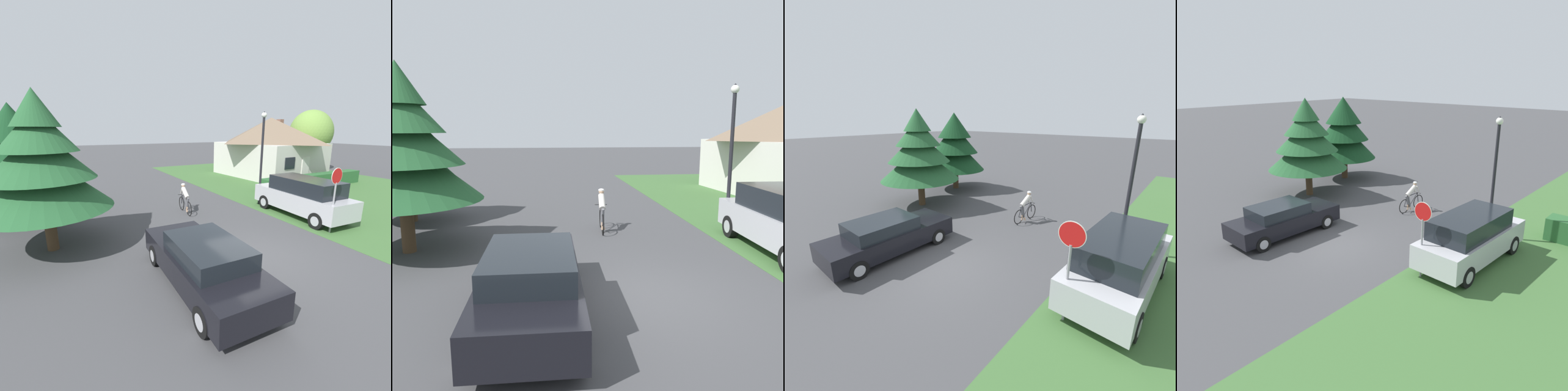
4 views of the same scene
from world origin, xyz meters
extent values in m
plane|color=#424244|center=(0.00, 0.00, 0.00)|extent=(140.00, 140.00, 0.00)
cube|color=#3D6633|center=(11.56, 4.00, 0.01)|extent=(16.00, 36.00, 0.01)
cube|color=beige|center=(11.88, 12.46, 1.49)|extent=(7.56, 8.42, 2.99)
pyramid|color=#75604C|center=(11.88, 12.46, 4.10)|extent=(8.16, 9.10, 2.22)
cube|color=silver|center=(12.20, 8.49, 1.00)|extent=(0.90, 0.13, 2.00)
cube|color=black|center=(10.26, 8.34, 1.64)|extent=(1.10, 0.15, 0.90)
cube|color=brown|center=(13.90, 13.41, 4.72)|extent=(0.54, 0.54, 0.80)
cube|color=#285B2D|center=(11.09, 6.72, 0.48)|extent=(9.54, 0.90, 0.96)
cube|color=black|center=(-2.30, -0.59, 0.61)|extent=(1.90, 4.82, 0.69)
cube|color=black|center=(-2.30, -0.88, 1.18)|extent=(1.64, 2.35, 0.46)
cylinder|color=black|center=(-3.09, 1.05, 0.32)|extent=(0.24, 0.65, 0.64)
cylinder|color=#ADADB2|center=(-3.09, 1.05, 0.32)|extent=(0.25, 0.38, 0.37)
cylinder|color=black|center=(-1.45, 1.03, 0.32)|extent=(0.24, 0.65, 0.64)
cylinder|color=#ADADB2|center=(-1.45, 1.03, 0.32)|extent=(0.25, 0.38, 0.37)
cylinder|color=black|center=(-3.14, -2.20, 0.32)|extent=(0.24, 0.65, 0.64)
cylinder|color=#ADADB2|center=(-3.14, -2.20, 0.32)|extent=(0.25, 0.38, 0.37)
cylinder|color=black|center=(-1.51, -2.23, 0.32)|extent=(0.24, 0.65, 0.64)
cylinder|color=#ADADB2|center=(-1.51, -2.23, 0.32)|extent=(0.25, 0.38, 0.37)
torus|color=black|center=(-0.02, 4.97, 0.35)|extent=(0.10, 0.73, 0.73)
torus|color=black|center=(0.06, 6.05, 0.35)|extent=(0.10, 0.73, 0.73)
cylinder|color=black|center=(0.00, 5.24, 0.52)|extent=(0.05, 0.19, 0.60)
cylinder|color=black|center=(0.03, 5.64, 0.54)|extent=(0.09, 0.67, 0.66)
cylinder|color=black|center=(0.02, 5.56, 0.84)|extent=(0.10, 0.80, 0.08)
cylinder|color=black|center=(-0.01, 5.14, 0.29)|extent=(0.06, 0.36, 0.16)
cylinder|color=black|center=(-0.02, 5.07, 0.58)|extent=(0.05, 0.22, 0.48)
cylinder|color=black|center=(0.06, 6.00, 0.60)|extent=(0.05, 0.12, 0.52)
cylinder|color=black|center=(0.05, 5.96, 0.86)|extent=(0.44, 0.06, 0.02)
ellipsoid|color=black|center=(-0.01, 5.16, 0.83)|extent=(0.10, 0.21, 0.05)
cylinder|color=slate|center=(0.00, 5.16, 0.64)|extent=(0.13, 0.26, 0.50)
cylinder|color=slate|center=(0.00, 5.32, 0.56)|extent=(0.13, 0.27, 0.66)
cylinder|color=tan|center=(0.00, 5.24, 0.25)|extent=(0.08, 0.08, 0.30)
cylinder|color=tan|center=(0.05, 5.40, 0.16)|extent=(0.17, 0.08, 0.21)
cylinder|color=silver|center=(0.01, 5.46, 1.06)|extent=(0.28, 0.73, 0.55)
cylinder|color=silver|center=(0.05, 5.72, 1.04)|extent=(0.09, 0.26, 0.36)
cylinder|color=silver|center=(0.05, 6.00, 1.04)|extent=(0.09, 0.26, 0.36)
sphere|color=tan|center=(0.04, 5.76, 1.38)|extent=(0.19, 0.19, 0.19)
ellipsoid|color=white|center=(0.04, 5.76, 1.43)|extent=(0.22, 0.18, 0.12)
cube|color=#B7B7BC|center=(4.96, 2.47, 0.77)|extent=(2.05, 5.02, 0.86)
cube|color=black|center=(4.95, 2.30, 1.55)|extent=(1.76, 3.40, 0.69)
cylinder|color=black|center=(4.20, 4.19, 0.37)|extent=(0.29, 0.74, 0.73)
cylinder|color=#ADADB2|center=(4.20, 4.19, 0.37)|extent=(0.29, 0.43, 0.42)
cylinder|color=black|center=(5.85, 4.12, 0.37)|extent=(0.29, 0.74, 0.73)
cylinder|color=#ADADB2|center=(5.85, 4.12, 0.37)|extent=(0.29, 0.43, 0.42)
cylinder|color=black|center=(4.07, 0.82, 0.37)|extent=(0.29, 0.74, 0.73)
cylinder|color=#ADADB2|center=(4.07, 0.82, 0.37)|extent=(0.29, 0.43, 0.42)
cylinder|color=black|center=(5.72, 0.76, 0.37)|extent=(0.29, 0.74, 0.73)
cylinder|color=#ADADB2|center=(5.72, 0.76, 0.37)|extent=(0.29, 0.43, 0.42)
cylinder|color=gray|center=(4.24, 0.29, 1.06)|extent=(0.07, 0.07, 2.13)
cylinder|color=red|center=(4.24, 0.29, 2.39)|extent=(0.62, 0.04, 0.62)
cylinder|color=silver|center=(4.24, 0.29, 2.39)|extent=(0.66, 0.03, 0.66)
cylinder|color=black|center=(4.48, 5.01, 2.40)|extent=(0.13, 0.13, 4.80)
sphere|color=white|center=(4.48, 5.01, 4.92)|extent=(0.28, 0.28, 0.28)
cone|color=black|center=(4.48, 5.01, 5.07)|extent=(0.17, 0.17, 0.11)
cylinder|color=#4C3823|center=(-6.00, 3.79, 0.77)|extent=(0.39, 0.39, 1.55)
cone|color=#23562D|center=(-6.00, 3.79, 2.48)|extent=(4.42, 4.42, 1.87)
cone|color=#23562D|center=(-6.00, 3.79, 3.40)|extent=(3.45, 3.45, 1.65)
cone|color=#23562D|center=(-6.00, 3.79, 4.19)|extent=(2.47, 2.47, 1.42)
cone|color=#23562D|center=(-6.00, 3.79, 4.86)|extent=(1.50, 1.50, 1.20)
cylinder|color=#4C3823|center=(-7.20, 7.80, 0.69)|extent=(0.40, 0.40, 1.38)
cone|color=#143D1E|center=(-7.20, 7.80, 2.47)|extent=(4.13, 4.13, 2.19)
cone|color=#143D1E|center=(-7.20, 7.80, 3.55)|extent=(3.22, 3.22, 1.93)
cone|color=#143D1E|center=(-7.20, 7.80, 4.48)|extent=(2.31, 2.31, 1.67)
cylinder|color=#4C3823|center=(17.67, 12.84, 1.03)|extent=(0.39, 0.39, 2.06)
ellipsoid|color=olive|center=(17.67, 12.84, 3.87)|extent=(4.25, 4.25, 4.47)
camera|label=1|loc=(-5.40, -6.23, 4.19)|focal=24.00mm
camera|label=2|loc=(-2.03, -7.60, 3.57)|focal=35.00mm
camera|label=3|loc=(6.17, -5.30, 4.99)|focal=24.00mm
camera|label=4|loc=(10.79, -9.52, 6.68)|focal=35.00mm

